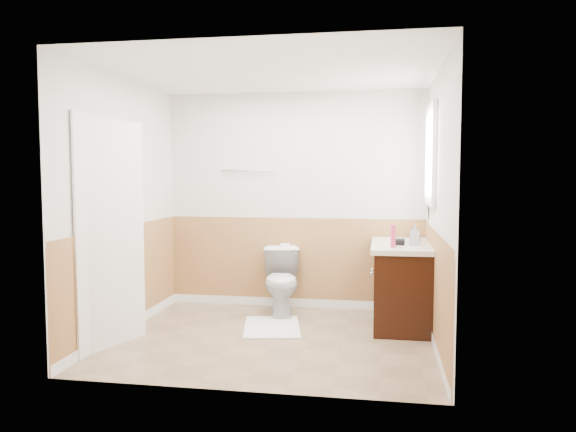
% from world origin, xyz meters
% --- Properties ---
extents(floor, '(3.00, 3.00, 0.00)m').
position_xyz_m(floor, '(0.00, 0.00, 0.00)').
color(floor, '#8C7051').
rests_on(floor, ground).
extents(ceiling, '(3.00, 3.00, 0.00)m').
position_xyz_m(ceiling, '(0.00, 0.00, 2.50)').
color(ceiling, white).
rests_on(ceiling, floor).
extents(wall_back, '(3.00, 0.00, 3.00)m').
position_xyz_m(wall_back, '(0.00, 1.30, 1.25)').
color(wall_back, silver).
rests_on(wall_back, floor).
extents(wall_front, '(3.00, 0.00, 3.00)m').
position_xyz_m(wall_front, '(0.00, -1.30, 1.25)').
color(wall_front, silver).
rests_on(wall_front, floor).
extents(wall_left, '(0.00, 3.00, 3.00)m').
position_xyz_m(wall_left, '(-1.50, 0.00, 1.25)').
color(wall_left, silver).
rests_on(wall_left, floor).
extents(wall_right, '(0.00, 3.00, 3.00)m').
position_xyz_m(wall_right, '(1.50, 0.00, 1.25)').
color(wall_right, silver).
rests_on(wall_right, floor).
extents(wainscot_back, '(3.00, 0.00, 3.00)m').
position_xyz_m(wainscot_back, '(0.00, 1.29, 0.50)').
color(wainscot_back, '#B67749').
rests_on(wainscot_back, floor).
extents(wainscot_front, '(3.00, 0.00, 3.00)m').
position_xyz_m(wainscot_front, '(0.00, -1.29, 0.50)').
color(wainscot_front, '#B67749').
rests_on(wainscot_front, floor).
extents(wainscot_left, '(0.00, 2.60, 2.60)m').
position_xyz_m(wainscot_left, '(-1.49, 0.00, 0.50)').
color(wainscot_left, '#B67749').
rests_on(wainscot_left, floor).
extents(wainscot_right, '(0.00, 2.60, 2.60)m').
position_xyz_m(wainscot_right, '(1.49, 0.00, 0.50)').
color(wainscot_right, '#B67749').
rests_on(wainscot_right, floor).
extents(toilet, '(0.54, 0.79, 0.73)m').
position_xyz_m(toilet, '(-0.08, 0.91, 0.37)').
color(toilet, silver).
rests_on(toilet, floor).
extents(bath_mat, '(0.69, 0.89, 0.02)m').
position_xyz_m(bath_mat, '(-0.08, 0.34, 0.01)').
color(bath_mat, silver).
rests_on(bath_mat, floor).
extents(vanity_cabinet, '(0.55, 1.10, 0.80)m').
position_xyz_m(vanity_cabinet, '(1.21, 0.69, 0.40)').
color(vanity_cabinet, black).
rests_on(vanity_cabinet, floor).
extents(vanity_knob_left, '(0.03, 0.03, 0.03)m').
position_xyz_m(vanity_knob_left, '(0.91, 0.59, 0.55)').
color(vanity_knob_left, silver).
rests_on(vanity_knob_left, vanity_cabinet).
extents(vanity_knob_right, '(0.03, 0.03, 0.03)m').
position_xyz_m(vanity_knob_right, '(0.91, 0.79, 0.55)').
color(vanity_knob_right, silver).
rests_on(vanity_knob_right, vanity_cabinet).
extents(countertop, '(0.60, 1.15, 0.05)m').
position_xyz_m(countertop, '(1.20, 0.69, 0.83)').
color(countertop, white).
rests_on(countertop, vanity_cabinet).
extents(sink_basin, '(0.36, 0.36, 0.02)m').
position_xyz_m(sink_basin, '(1.21, 0.84, 0.86)').
color(sink_basin, white).
rests_on(sink_basin, countertop).
extents(faucet, '(0.02, 0.02, 0.14)m').
position_xyz_m(faucet, '(1.39, 0.84, 0.92)').
color(faucet, silver).
rests_on(faucet, countertop).
extents(lotion_bottle, '(0.05, 0.05, 0.22)m').
position_xyz_m(lotion_bottle, '(1.11, 0.35, 0.96)').
color(lotion_bottle, '#C4325B').
rests_on(lotion_bottle, countertop).
extents(soap_dispenser, '(0.11, 0.11, 0.21)m').
position_xyz_m(soap_dispenser, '(1.33, 0.58, 0.96)').
color(soap_dispenser, '#9CA3B0').
rests_on(soap_dispenser, countertop).
extents(hair_dryer_body, '(0.14, 0.07, 0.07)m').
position_xyz_m(hair_dryer_body, '(1.16, 0.53, 0.89)').
color(hair_dryer_body, black).
rests_on(hair_dryer_body, countertop).
extents(hair_dryer_handle, '(0.03, 0.03, 0.07)m').
position_xyz_m(hair_dryer_handle, '(1.13, 0.57, 0.86)').
color(hair_dryer_handle, black).
rests_on(hair_dryer_handle, countertop).
extents(mirror_panel, '(0.02, 0.35, 0.90)m').
position_xyz_m(mirror_panel, '(1.48, 1.10, 1.55)').
color(mirror_panel, silver).
rests_on(mirror_panel, wall_right).
extents(window_frame, '(0.04, 0.80, 1.00)m').
position_xyz_m(window_frame, '(1.47, 0.59, 1.75)').
color(window_frame, white).
rests_on(window_frame, wall_right).
extents(window_glass, '(0.01, 0.70, 0.90)m').
position_xyz_m(window_glass, '(1.49, 0.59, 1.75)').
color(window_glass, white).
rests_on(window_glass, wall_right).
extents(door, '(0.29, 0.78, 2.04)m').
position_xyz_m(door, '(-1.40, -0.45, 1.02)').
color(door, white).
rests_on(door, wall_left).
extents(door_frame, '(0.02, 0.92, 2.10)m').
position_xyz_m(door_frame, '(-1.48, -0.45, 1.03)').
color(door_frame, white).
rests_on(door_frame, wall_left).
extents(door_knob, '(0.06, 0.06, 0.06)m').
position_xyz_m(door_knob, '(-1.34, -0.12, 0.95)').
color(door_knob, silver).
rests_on(door_knob, door).
extents(towel_bar, '(0.62, 0.02, 0.02)m').
position_xyz_m(towel_bar, '(-0.55, 1.25, 1.60)').
color(towel_bar, silver).
rests_on(towel_bar, wall_back).
extents(tp_holder_bar, '(0.14, 0.02, 0.02)m').
position_xyz_m(tp_holder_bar, '(-0.10, 1.23, 0.70)').
color(tp_holder_bar, silver).
rests_on(tp_holder_bar, wall_back).
extents(tp_roll, '(0.10, 0.11, 0.11)m').
position_xyz_m(tp_roll, '(-0.10, 1.23, 0.70)').
color(tp_roll, white).
rests_on(tp_roll, tp_holder_bar).
extents(tp_sheet, '(0.10, 0.01, 0.16)m').
position_xyz_m(tp_sheet, '(-0.10, 1.23, 0.59)').
color(tp_sheet, white).
rests_on(tp_sheet, tp_roll).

